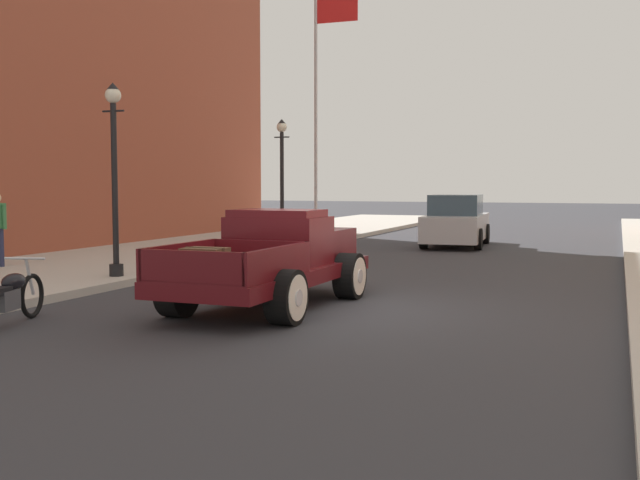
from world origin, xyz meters
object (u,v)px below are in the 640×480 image
at_px(hotrod_truck_maroon, 276,260).
at_px(car_background_silver, 456,222).
at_px(flagpole, 321,84).
at_px(street_lamp_far, 282,171).
at_px(street_lamp_near, 114,164).
at_px(motorcycle_parked, 7,296).

distance_m(hotrod_truck_maroon, car_background_silver, 12.88).
height_order(car_background_silver, flagpole, flagpole).
distance_m(car_background_silver, street_lamp_far, 5.79).
bearing_deg(hotrod_truck_maroon, flagpole, 108.62).
height_order(hotrod_truck_maroon, street_lamp_near, street_lamp_near).
distance_m(motorcycle_parked, flagpole, 19.88).
height_order(hotrod_truck_maroon, motorcycle_parked, hotrod_truck_maroon).
bearing_deg(street_lamp_far, car_background_silver, 26.58).
bearing_deg(street_lamp_far, flagpole, 98.25).
bearing_deg(street_lamp_near, hotrod_truck_maroon, -17.64).
bearing_deg(hotrod_truck_maroon, street_lamp_near, 162.36).
distance_m(street_lamp_near, flagpole, 14.94).
bearing_deg(street_lamp_near, motorcycle_parked, -72.23).
relative_size(motorcycle_parked, flagpole, 0.23).
height_order(street_lamp_near, flagpole, flagpole).
bearing_deg(hotrod_truck_maroon, motorcycle_parked, -130.49).
relative_size(street_lamp_near, street_lamp_far, 1.00).
distance_m(motorcycle_parked, car_background_silver, 16.33).
relative_size(hotrod_truck_maroon, street_lamp_far, 1.29).
relative_size(hotrod_truck_maroon, motorcycle_parked, 2.40).
height_order(motorcycle_parked, street_lamp_near, street_lamp_near).
xyz_separation_m(car_background_silver, flagpole, (-5.76, 2.94, 5.00)).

